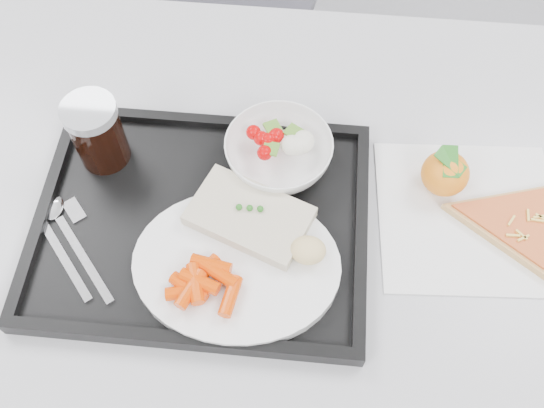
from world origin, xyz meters
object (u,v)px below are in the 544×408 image
dinner_plate (237,265)px  tangerine (445,173)px  cola_glass (97,132)px  pizza_slice (519,223)px  table (250,227)px  tray (202,223)px  salad_bowl (279,152)px

dinner_plate → tangerine: 0.32m
cola_glass → pizza_slice: bearing=-5.4°
table → cola_glass: bearing=165.3°
table → dinner_plate: 0.14m
cola_glass → table: bearing=-14.7°
dinner_plate → tangerine: (0.27, 0.16, 0.01)m
table → tangerine: size_ratio=13.75×
tray → salad_bowl: bearing=48.2°
table → pizza_slice: bearing=0.0°
salad_bowl → tangerine: size_ratio=1.74×
pizza_slice → tray: bearing=-174.7°
dinner_plate → salad_bowl: bearing=77.1°
pizza_slice → dinner_plate: bearing=-164.6°
table → pizza_slice: size_ratio=4.85×
table → dinner_plate: size_ratio=4.44×
table → tangerine: bearing=11.8°
dinner_plate → pizza_slice: bearing=15.4°
table → cola_glass: 0.26m
tray → cola_glass: (-0.15, 0.10, 0.06)m
dinner_plate → tangerine: tangerine is taller
tray → pizza_slice: (0.43, 0.04, 0.00)m
table → pizza_slice: (0.38, 0.00, 0.08)m
tray → cola_glass: size_ratio=4.17×
table → salad_bowl: bearing=61.3°
table → salad_bowl: (0.04, 0.07, 0.11)m
table → salad_bowl: size_ratio=7.89×
tray → dinner_plate: (0.06, -0.06, 0.02)m
tray → tangerine: 0.34m
table → salad_bowl: 0.13m
tangerine → cola_glass: bearing=-179.9°
dinner_plate → cola_glass: cola_glass is taller
tangerine → pizza_slice: bearing=-28.3°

